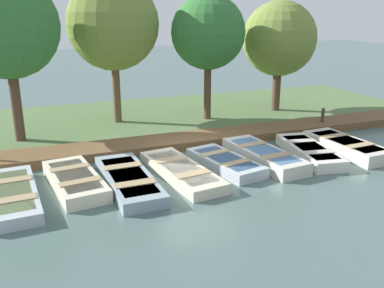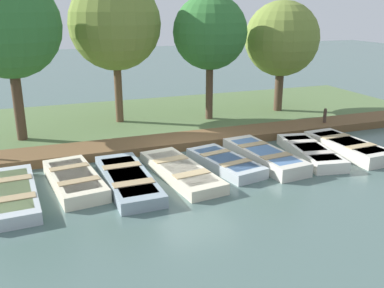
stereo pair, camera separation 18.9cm
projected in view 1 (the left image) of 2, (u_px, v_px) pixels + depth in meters
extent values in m
plane|color=#4C6660|center=(196.00, 157.00, 14.05)|extent=(80.00, 80.00, 0.00)
cube|color=#567042|center=(153.00, 119.00, 18.47)|extent=(8.00, 24.00, 0.15)
cube|color=brown|center=(181.00, 141.00, 15.23)|extent=(1.40, 21.13, 0.30)
cube|color=#B2BCC1|center=(12.00, 195.00, 10.83)|extent=(3.46, 1.40, 0.32)
cube|color=#6B7F51|center=(11.00, 190.00, 10.79)|extent=(2.84, 1.10, 0.03)
cube|color=tan|center=(13.00, 199.00, 10.22)|extent=(0.41, 1.11, 0.03)
cube|color=tan|center=(10.00, 180.00, 11.33)|extent=(0.41, 1.11, 0.03)
cube|color=beige|center=(75.00, 181.00, 11.68)|extent=(3.13, 1.54, 0.36)
cube|color=beige|center=(74.00, 175.00, 11.63)|extent=(2.56, 1.22, 0.03)
cube|color=tan|center=(80.00, 181.00, 11.14)|extent=(0.44, 1.10, 0.03)
cube|color=tan|center=(69.00, 168.00, 12.10)|extent=(0.44, 1.10, 0.03)
cube|color=#8C9EA8|center=(128.00, 180.00, 11.78)|extent=(3.61, 1.26, 0.32)
cube|color=#6B7F51|center=(128.00, 175.00, 11.74)|extent=(2.96, 0.99, 0.03)
cube|color=tan|center=(135.00, 183.00, 11.13)|extent=(0.38, 1.09, 0.03)
cube|color=tan|center=(122.00, 166.00, 12.33)|extent=(0.38, 1.09, 0.03)
cube|color=beige|center=(181.00, 171.00, 12.41)|extent=(3.64, 1.60, 0.31)
cube|color=beige|center=(181.00, 167.00, 12.37)|extent=(2.98, 1.26, 0.02)
cube|color=tan|center=(192.00, 174.00, 11.81)|extent=(0.49, 1.08, 0.03)
cube|color=tan|center=(171.00, 159.00, 12.92)|extent=(0.49, 1.08, 0.03)
cube|color=#B2BCC1|center=(225.00, 163.00, 13.09)|extent=(2.94, 1.63, 0.32)
cube|color=#4C709E|center=(225.00, 158.00, 13.04)|extent=(2.40, 1.29, 0.03)
cube|color=tan|center=(236.00, 162.00, 12.61)|extent=(0.47, 1.05, 0.03)
cube|color=tan|center=(215.00, 153.00, 13.46)|extent=(0.47, 1.05, 0.03)
cube|color=beige|center=(264.00, 156.00, 13.54)|extent=(3.39, 1.42, 0.41)
cube|color=#4C709E|center=(264.00, 150.00, 13.48)|extent=(2.78, 1.12, 0.03)
cube|color=tan|center=(276.00, 155.00, 12.94)|extent=(0.43, 1.03, 0.03)
cube|color=tan|center=(253.00, 144.00, 14.00)|extent=(0.43, 1.03, 0.03)
cube|color=silver|center=(309.00, 151.00, 14.06)|extent=(3.30, 1.59, 0.35)
cube|color=#994C33|center=(310.00, 147.00, 14.01)|extent=(2.70, 1.26, 0.03)
cube|color=beige|center=(318.00, 152.00, 13.45)|extent=(0.48, 1.02, 0.03)
cube|color=beige|center=(302.00, 141.00, 14.57)|extent=(0.48, 1.02, 0.03)
cube|color=beige|center=(346.00, 146.00, 14.46)|extent=(3.18, 1.37, 0.42)
cube|color=#4C709E|center=(347.00, 141.00, 14.40)|extent=(2.60, 1.07, 0.03)
cube|color=tan|center=(360.00, 145.00, 13.88)|extent=(0.38, 1.10, 0.03)
cube|color=tan|center=(334.00, 136.00, 14.90)|extent=(0.38, 1.10, 0.03)
cylinder|color=#47382D|center=(322.00, 119.00, 17.14)|extent=(0.13, 0.13, 0.80)
sphere|color=#47382D|center=(323.00, 109.00, 17.01)|extent=(0.12, 0.12, 0.12)
cylinder|color=#4C3828|center=(16.00, 101.00, 14.91)|extent=(0.35, 0.35, 3.14)
sphere|color=#337033|center=(6.00, 26.00, 14.14)|extent=(3.49, 3.49, 3.49)
cylinder|color=brown|center=(116.00, 89.00, 17.36)|extent=(0.31, 0.31, 3.08)
sphere|color=olive|center=(113.00, 24.00, 16.58)|extent=(3.59, 3.59, 3.59)
cylinder|color=#4C3828|center=(208.00, 88.00, 17.91)|extent=(0.30, 0.30, 2.91)
sphere|color=#337033|center=(208.00, 32.00, 17.21)|extent=(3.01, 3.01, 3.01)
cylinder|color=#4C3828|center=(276.00, 87.00, 19.48)|extent=(0.37, 0.37, 2.47)
sphere|color=olive|center=(279.00, 39.00, 18.82)|extent=(3.27, 3.27, 3.27)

